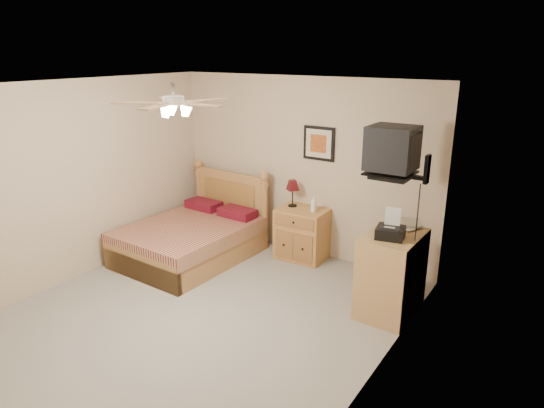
{
  "coord_description": "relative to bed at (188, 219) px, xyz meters",
  "views": [
    {
      "loc": [
        3.28,
        -3.54,
        2.84
      ],
      "look_at": [
        0.38,
        0.9,
        1.14
      ],
      "focal_mm": 32.0,
      "sensor_mm": 36.0,
      "label": 1
    }
  ],
  "objects": [
    {
      "name": "ceiling_fan",
      "position": [
        1.16,
        -1.32,
        1.77
      ],
      "size": [
        1.14,
        1.14,
        0.28
      ],
      "primitive_type": null,
      "color": "silver",
      "rests_on": "ceiling"
    },
    {
      "name": "magazine_upper",
      "position": [
        2.85,
        0.43,
        0.38
      ],
      "size": [
        0.32,
        0.36,
        0.02
      ],
      "primitive_type": "imported",
      "rotation": [
        0.0,
        0.0,
        0.45
      ],
      "color": "gray",
      "rests_on": "magazine_lower"
    },
    {
      "name": "wall_tv",
      "position": [
        2.91,
        0.22,
        1.22
      ],
      "size": [
        0.56,
        0.46,
        0.58
      ],
      "primitive_type": null,
      "color": "black",
      "rests_on": "wall_right"
    },
    {
      "name": "ceiling",
      "position": [
        1.16,
        -1.12,
        1.91
      ],
      "size": [
        4.0,
        4.5,
        0.04
      ],
      "primitive_type": "cube",
      "color": "white",
      "rests_on": "ground"
    },
    {
      "name": "fax_machine",
      "position": [
        2.88,
        0.0,
        0.5
      ],
      "size": [
        0.34,
        0.36,
        0.31
      ],
      "primitive_type": null,
      "rotation": [
        0.0,
        0.0,
        0.19
      ],
      "color": "black",
      "rests_on": "dresser"
    },
    {
      "name": "nightstand",
      "position": [
        1.32,
        0.88,
        -0.23
      ],
      "size": [
        0.69,
        0.53,
        0.72
      ],
      "primitive_type": "cube",
      "rotation": [
        0.0,
        0.0,
        0.04
      ],
      "color": "#B87F38",
      "rests_on": "ground"
    },
    {
      "name": "table_lamp",
      "position": [
        1.13,
        0.93,
        0.32
      ],
      "size": [
        0.23,
        0.23,
        0.38
      ],
      "primitive_type": null,
      "rotation": [
        0.0,
        0.0,
        0.12
      ],
      "color": "#581117",
      "rests_on": "nightstand"
    },
    {
      "name": "bed",
      "position": [
        0.0,
        0.0,
        0.0
      ],
      "size": [
        1.46,
        1.88,
        1.19
      ],
      "primitive_type": null,
      "rotation": [
        0.0,
        0.0,
        -0.04
      ],
      "color": "#A17B41",
      "rests_on": "ground"
    },
    {
      "name": "floor",
      "position": [
        1.16,
        -1.12,
        -0.59
      ],
      "size": [
        4.5,
        4.5,
        0.0
      ],
      "primitive_type": "plane",
      "color": "gray",
      "rests_on": "ground"
    },
    {
      "name": "wall_back",
      "position": [
        1.16,
        1.13,
        0.66
      ],
      "size": [
        4.0,
        0.04,
        2.5
      ],
      "primitive_type": "cube",
      "color": "#CAB394",
      "rests_on": "ground"
    },
    {
      "name": "framed_picture",
      "position": [
        1.43,
        1.11,
        1.03
      ],
      "size": [
        0.46,
        0.04,
        0.46
      ],
      "primitive_type": "cube",
      "color": "black",
      "rests_on": "wall_back"
    },
    {
      "name": "magazine_lower",
      "position": [
        2.86,
        0.43,
        0.36
      ],
      "size": [
        0.28,
        0.32,
        0.03
      ],
      "primitive_type": "imported",
      "rotation": [
        0.0,
        0.0,
        -0.33
      ],
      "color": "#B6A893",
      "rests_on": "dresser"
    },
    {
      "name": "wall_left",
      "position": [
        -0.84,
        -1.12,
        0.66
      ],
      "size": [
        0.04,
        4.5,
        2.5
      ],
      "primitive_type": "cube",
      "color": "#CAB394",
      "rests_on": "ground"
    },
    {
      "name": "dresser",
      "position": [
        2.89,
        0.13,
        -0.12
      ],
      "size": [
        0.57,
        0.81,
        0.94
      ],
      "primitive_type": "cube",
      "rotation": [
        0.0,
        0.0,
        -0.02
      ],
      "color": "tan",
      "rests_on": "ground"
    },
    {
      "name": "lotion_bottle",
      "position": [
        1.5,
        0.87,
        0.24
      ],
      "size": [
        0.1,
        0.1,
        0.22
      ],
      "primitive_type": "imported",
      "rotation": [
        0.0,
        0.0,
        0.26
      ],
      "color": "white",
      "rests_on": "nightstand"
    },
    {
      "name": "wall_right",
      "position": [
        3.16,
        -1.12,
        0.66
      ],
      "size": [
        0.04,
        4.5,
        2.5
      ],
      "primitive_type": "cube",
      "color": "#CAB394",
      "rests_on": "ground"
    }
  ]
}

